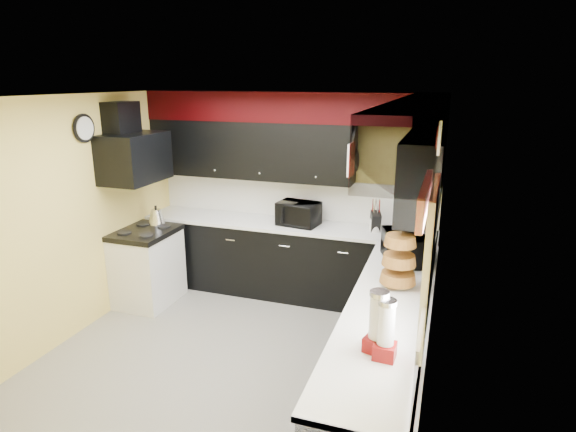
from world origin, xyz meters
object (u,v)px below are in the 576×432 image
object	(u,v)px
utensil_crock	(375,225)
kettle	(156,216)
microwave	(405,247)
knife_block	(375,222)
toaster_oven	(298,214)

from	to	relation	value
utensil_crock	kettle	world-z (taller)	kettle
microwave	utensil_crock	world-z (taller)	microwave
microwave	knife_block	xyz separation A→B (m)	(-0.41, 0.85, -0.03)
microwave	utensil_crock	size ratio (longest dim) A/B	3.43
microwave	utensil_crock	distance (m)	0.96
microwave	kettle	xyz separation A→B (m)	(-3.03, 0.37, -0.07)
microwave	knife_block	size ratio (longest dim) A/B	2.21
kettle	utensil_crock	bearing A→B (deg)	10.58
utensil_crock	kettle	size ratio (longest dim) A/B	0.75
utensil_crock	knife_block	world-z (taller)	knife_block
knife_block	kettle	size ratio (longest dim) A/B	1.16
knife_block	kettle	bearing A→B (deg)	172.41
knife_block	kettle	distance (m)	2.66
toaster_oven	knife_block	world-z (taller)	toaster_oven
toaster_oven	knife_block	distance (m)	0.92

